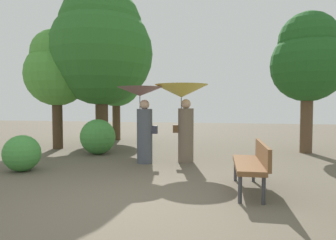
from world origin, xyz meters
name	(u,v)px	position (x,y,z in m)	size (l,w,h in m)	color
ground_plane	(122,203)	(0.00, 0.00, 0.00)	(40.00, 40.00, 0.00)	brown
person_left	(142,110)	(-0.57, 3.05, 1.35)	(1.15, 1.15, 1.92)	#474C56
person_right	(183,103)	(0.42, 3.37, 1.53)	(1.38, 1.38, 1.99)	#6B5B4C
park_bench	(253,162)	(1.98, 1.02, 0.51)	(0.53, 1.51, 0.83)	#38383D
tree_near_left	(116,77)	(-3.03, 7.62, 2.65)	(2.09, 2.09, 3.94)	#4C3823
tree_near_right	(308,58)	(3.92, 5.58, 2.89)	(2.21, 2.21, 4.28)	brown
tree_mid_left	(56,69)	(-4.05, 4.87, 2.68)	(2.08, 2.08, 3.98)	#42301E
tree_far_back	(101,45)	(-2.72, 5.46, 3.51)	(3.53, 3.53, 5.50)	#4C3823
bush_path_left	(98,137)	(-2.24, 4.08, 0.52)	(1.05, 1.05, 1.05)	#428C3D
bush_path_right	(22,153)	(-2.92, 1.60, 0.40)	(0.81, 0.81, 0.81)	#428C3D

